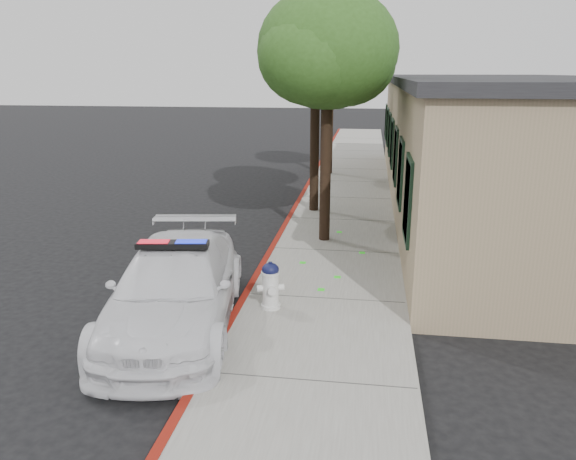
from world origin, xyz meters
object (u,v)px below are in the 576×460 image
(fire_hydrant, at_px, (271,285))
(street_tree_far, at_px, (332,73))
(clapboard_building, at_px, (503,143))
(street_tree_mid, at_px, (316,50))
(police_car, at_px, (175,288))
(street_tree_near, at_px, (328,54))

(fire_hydrant, xyz_separation_m, street_tree_far, (0.07, 14.27, 3.72))
(clapboard_building, relative_size, street_tree_mid, 3.24)
(clapboard_building, height_order, police_car, clapboard_building)
(clapboard_building, bearing_deg, street_tree_near, -136.59)
(street_tree_near, bearing_deg, street_tree_mid, 100.64)
(police_car, bearing_deg, street_tree_mid, 70.60)
(clapboard_building, bearing_deg, street_tree_mid, -162.47)
(fire_hydrant, bearing_deg, street_tree_far, 72.73)
(clapboard_building, xyz_separation_m, street_tree_mid, (-5.99, -1.89, 2.89))
(clapboard_building, distance_m, police_car, 12.89)
(police_car, relative_size, street_tree_far, 0.96)
(street_tree_far, bearing_deg, fire_hydrant, -90.29)
(fire_hydrant, bearing_deg, street_tree_mid, 72.73)
(police_car, distance_m, street_tree_near, 6.97)
(clapboard_building, height_order, street_tree_far, street_tree_far)
(police_car, distance_m, fire_hydrant, 1.73)
(street_tree_near, distance_m, street_tree_mid, 3.27)
(fire_hydrant, xyz_separation_m, street_tree_near, (0.64, 4.50, 4.18))
(police_car, xyz_separation_m, fire_hydrant, (1.57, 0.73, -0.14))
(clapboard_building, bearing_deg, police_car, -126.33)
(fire_hydrant, relative_size, street_tree_far, 0.16)
(clapboard_building, xyz_separation_m, street_tree_far, (-5.95, 4.67, 2.20))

